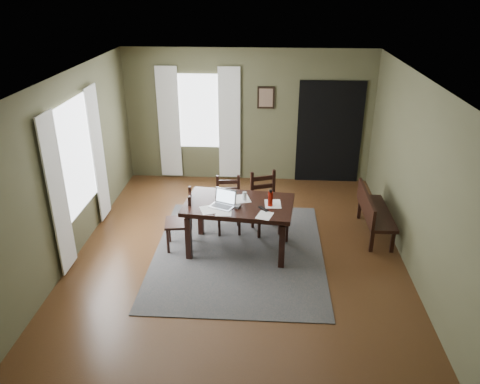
# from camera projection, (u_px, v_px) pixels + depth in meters

# --- Properties ---
(ground) EXTENTS (5.00, 6.00, 0.01)m
(ground) POSITION_uv_depth(u_px,v_px,m) (239.00, 253.00, 7.31)
(ground) COLOR #492C16
(room_shell) EXTENTS (5.02, 6.02, 2.71)m
(room_shell) POSITION_uv_depth(u_px,v_px,m) (239.00, 142.00, 6.55)
(room_shell) COLOR #4F4F34
(room_shell) RESTS_ON ground
(rug) EXTENTS (2.60, 3.20, 0.01)m
(rug) POSITION_uv_depth(u_px,v_px,m) (239.00, 252.00, 7.30)
(rug) COLOR #3E3E3E
(rug) RESTS_ON ground
(dining_table) EXTENTS (1.71, 1.14, 0.81)m
(dining_table) POSITION_uv_depth(u_px,v_px,m) (239.00, 209.00, 7.08)
(dining_table) COLOR black
(dining_table) RESTS_ON rug
(chair_end) EXTENTS (0.48, 0.47, 0.96)m
(chair_end) POSITION_uv_depth(u_px,v_px,m) (182.00, 221.00, 7.25)
(chair_end) COLOR black
(chair_end) RESTS_ON rug
(chair_back_left) EXTENTS (0.46, 0.46, 0.93)m
(chair_back_left) POSITION_uv_depth(u_px,v_px,m) (229.00, 205.00, 7.78)
(chair_back_left) COLOR black
(chair_back_left) RESTS_ON rug
(chair_back_right) EXTENTS (0.56, 0.56, 1.01)m
(chair_back_right) POSITION_uv_depth(u_px,v_px,m) (265.00, 204.00, 7.75)
(chair_back_right) COLOR black
(chair_back_right) RESTS_ON rug
(bench) EXTENTS (0.42, 1.31, 0.74)m
(bench) POSITION_uv_depth(u_px,v_px,m) (373.00, 210.00, 7.66)
(bench) COLOR black
(bench) RESTS_ON ground
(laptop) EXTENTS (0.42, 0.39, 0.24)m
(laptop) POSITION_uv_depth(u_px,v_px,m) (224.00, 202.00, 6.93)
(laptop) COLOR #B7B7BC
(laptop) RESTS_ON dining_table
(computer_mouse) EXTENTS (0.09, 0.12, 0.04)m
(computer_mouse) POSITION_uv_depth(u_px,v_px,m) (238.00, 207.00, 6.88)
(computer_mouse) COLOR #3F3F42
(computer_mouse) RESTS_ON dining_table
(tv_remote) EXTENTS (0.15, 0.18, 0.02)m
(tv_remote) POSITION_uv_depth(u_px,v_px,m) (263.00, 209.00, 6.83)
(tv_remote) COLOR black
(tv_remote) RESTS_ON dining_table
(drinking_glass) EXTENTS (0.06, 0.06, 0.13)m
(drinking_glass) POSITION_uv_depth(u_px,v_px,m) (245.00, 196.00, 7.10)
(drinking_glass) COLOR silver
(drinking_glass) RESTS_ON dining_table
(water_bottle) EXTENTS (0.09, 0.09, 0.26)m
(water_bottle) POSITION_uv_depth(u_px,v_px,m) (270.00, 198.00, 6.90)
(water_bottle) COLOR #9C190C
(water_bottle) RESTS_ON dining_table
(paper_a) EXTENTS (0.30, 0.34, 0.00)m
(paper_a) POSITION_uv_depth(u_px,v_px,m) (208.00, 210.00, 6.82)
(paper_a) COLOR white
(paper_a) RESTS_ON dining_table
(paper_b) EXTENTS (0.28, 0.32, 0.00)m
(paper_b) POSITION_uv_depth(u_px,v_px,m) (265.00, 215.00, 6.66)
(paper_b) COLOR white
(paper_b) RESTS_ON dining_table
(paper_c) EXTENTS (0.32, 0.37, 0.00)m
(paper_c) POSITION_uv_depth(u_px,v_px,m) (242.00, 199.00, 7.16)
(paper_c) COLOR white
(paper_c) RESTS_ON dining_table
(paper_d) EXTENTS (0.26, 0.33, 0.00)m
(paper_d) POSITION_uv_depth(u_px,v_px,m) (273.00, 204.00, 7.00)
(paper_d) COLOR white
(paper_d) RESTS_ON dining_table
(paper_e) EXTENTS (0.24, 0.30, 0.00)m
(paper_e) POSITION_uv_depth(u_px,v_px,m) (224.00, 211.00, 6.77)
(paper_e) COLOR white
(paper_e) RESTS_ON dining_table
(window_left) EXTENTS (0.01, 1.30, 1.70)m
(window_left) POSITION_uv_depth(u_px,v_px,m) (76.00, 157.00, 7.02)
(window_left) COLOR white
(window_left) RESTS_ON ground
(window_back) EXTENTS (1.00, 0.01, 1.50)m
(window_back) POSITION_uv_depth(u_px,v_px,m) (199.00, 111.00, 9.45)
(window_back) COLOR white
(window_back) RESTS_ON ground
(curtain_left_near) EXTENTS (0.03, 0.48, 2.30)m
(curtain_left_near) POSITION_uv_depth(u_px,v_px,m) (58.00, 195.00, 6.38)
(curtain_left_near) COLOR silver
(curtain_left_near) RESTS_ON ground
(curtain_left_far) EXTENTS (0.03, 0.48, 2.30)m
(curtain_left_far) POSITION_uv_depth(u_px,v_px,m) (98.00, 154.00, 7.87)
(curtain_left_far) COLOR silver
(curtain_left_far) RESTS_ON ground
(curtain_back_left) EXTENTS (0.44, 0.03, 2.30)m
(curtain_back_left) POSITION_uv_depth(u_px,v_px,m) (169.00, 123.00, 9.56)
(curtain_back_left) COLOR silver
(curtain_back_left) RESTS_ON ground
(curtain_back_right) EXTENTS (0.44, 0.03, 2.30)m
(curtain_back_right) POSITION_uv_depth(u_px,v_px,m) (229.00, 124.00, 9.49)
(curtain_back_right) COLOR silver
(curtain_back_right) RESTS_ON ground
(framed_picture) EXTENTS (0.34, 0.03, 0.44)m
(framed_picture) POSITION_uv_depth(u_px,v_px,m) (266.00, 98.00, 9.25)
(framed_picture) COLOR black
(framed_picture) RESTS_ON ground
(doorway_back) EXTENTS (1.30, 0.03, 2.10)m
(doorway_back) POSITION_uv_depth(u_px,v_px,m) (329.00, 133.00, 9.47)
(doorway_back) COLOR black
(doorway_back) RESTS_ON ground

